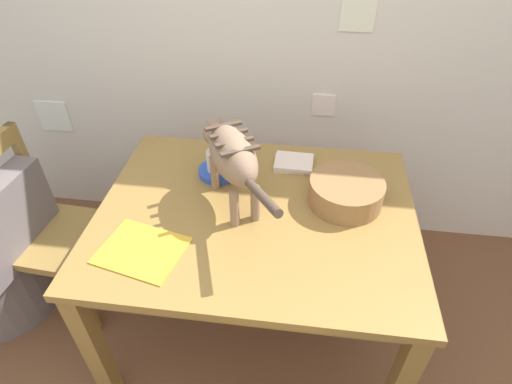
# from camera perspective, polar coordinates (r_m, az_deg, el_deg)

# --- Properties ---
(wall_rear) EXTENTS (4.32, 0.11, 2.50)m
(wall_rear) POSITION_cam_1_polar(r_m,az_deg,el_deg) (2.15, 5.70, 22.53)
(wall_rear) COLOR silver
(wall_rear) RESTS_ON ground_plane
(dining_table) EXTENTS (1.27, 0.99, 0.76)m
(dining_table) POSITION_cam_1_polar(r_m,az_deg,el_deg) (1.72, 0.00, -4.79)
(dining_table) COLOR olive
(dining_table) RESTS_ON ground_plane
(cat) EXTENTS (0.38, 0.60, 0.33)m
(cat) POSITION_cam_1_polar(r_m,az_deg,el_deg) (1.58, -3.43, 5.10)
(cat) COLOR #896B55
(cat) RESTS_ON dining_table
(saucer_bowl) EXTENTS (0.18, 0.18, 0.03)m
(saucer_bowl) POSITION_cam_1_polar(r_m,az_deg,el_deg) (1.86, -5.20, 2.85)
(saucer_bowl) COLOR blue
(saucer_bowl) RESTS_ON dining_table
(coffee_mug) EXTENTS (0.14, 0.10, 0.09)m
(coffee_mug) POSITION_cam_1_polar(r_m,az_deg,el_deg) (1.82, -5.21, 4.34)
(coffee_mug) COLOR silver
(coffee_mug) RESTS_ON saucer_bowl
(magazine) EXTENTS (0.34, 0.30, 0.01)m
(magazine) POSITION_cam_1_polar(r_m,az_deg,el_deg) (1.57, -15.42, -7.72)
(magazine) COLOR gold
(magazine) RESTS_ON dining_table
(book_stack) EXTENTS (0.18, 0.15, 0.03)m
(book_stack) POSITION_cam_1_polar(r_m,az_deg,el_deg) (1.90, 5.19, 4.02)
(book_stack) COLOR silver
(book_stack) RESTS_ON dining_table
(wicker_basket) EXTENTS (0.30, 0.30, 0.11)m
(wicker_basket) POSITION_cam_1_polar(r_m,az_deg,el_deg) (1.71, 12.27, 0.08)
(wicker_basket) COLOR olive
(wicker_basket) RESTS_ON dining_table
(wooden_chair_near) EXTENTS (0.45, 0.45, 0.93)m
(wooden_chair_near) POSITION_cam_1_polar(r_m,az_deg,el_deg) (2.24, -26.67, -5.05)
(wooden_chair_near) COLOR olive
(wooden_chair_near) RESTS_ON ground_plane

